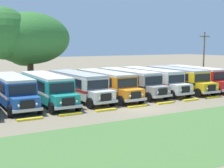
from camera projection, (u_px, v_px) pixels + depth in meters
The scene contains 19 objects.
ground_plane at pixel (140, 108), 27.95m from camera, with size 220.00×220.00×0.00m, color #84755B.
foreground_grass_strip at pixel (207, 129), 20.90m from camera, with size 80.00×9.88×0.01m, color #4C7538.
parked_bus_slot_1 at pixel (12, 89), 28.82m from camera, with size 2.77×10.85×2.82m.
parked_bus_slot_2 at pixel (47, 87), 29.99m from camera, with size 2.77×10.85×2.82m.
parked_bus_slot_3 at pixel (77, 84), 31.97m from camera, with size 3.24×10.92×2.82m.
parked_bus_slot_4 at pixel (105, 83), 33.21m from camera, with size 2.93×10.87×2.82m.
parked_bus_slot_5 at pixel (129, 81), 35.17m from camera, with size 3.15×10.90×2.82m.
parked_bus_slot_6 at pixel (152, 79), 36.75m from camera, with size 2.86×10.86×2.82m.
parked_bus_slot_7 at pixel (177, 78), 37.94m from camera, with size 2.95×10.87×2.82m.
parked_bus_slot_8 at pixel (196, 77), 39.60m from camera, with size 3.13×10.90×2.82m.
curb_wheelstop_1 at pixel (30, 119), 23.42m from camera, with size 2.00×0.36×0.15m, color yellow.
curb_wheelstop_2 at pixel (70, 114), 25.02m from camera, with size 2.00×0.36×0.15m, color yellow.
curb_wheelstop_3 at pixel (106, 110), 26.63m from camera, with size 2.00×0.36×0.15m, color yellow.
curb_wheelstop_4 at pixel (137, 106), 28.23m from camera, with size 2.00×0.36×0.15m, color yellow.
curb_wheelstop_5 at pixel (166, 103), 29.84m from camera, with size 2.00×0.36×0.15m, color yellow.
curb_wheelstop_6 at pixel (191, 100), 31.44m from camera, with size 2.00×0.36×0.15m, color yellow.
curb_wheelstop_7 at pixel (214, 97), 33.05m from camera, with size 2.00×0.36×0.15m, color yellow.
broad_shade_tree at pixel (25, 38), 39.23m from camera, with size 11.79×10.17×10.21m.
utility_pole at pixel (204, 57), 42.00m from camera, with size 1.80×0.20×7.41m.
Camera 1 is at (-15.63, -22.68, 5.79)m, focal length 49.04 mm.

